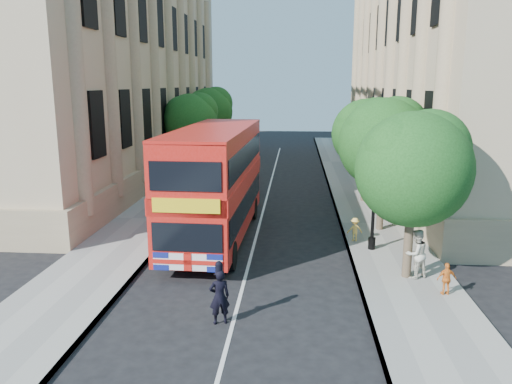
% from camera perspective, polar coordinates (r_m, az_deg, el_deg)
% --- Properties ---
extents(ground, '(120.00, 120.00, 0.00)m').
position_cam_1_polar(ground, '(15.97, -2.26, -13.40)').
color(ground, black).
rests_on(ground, ground).
extents(pavement_right, '(3.50, 80.00, 0.12)m').
position_cam_1_polar(pavement_right, '(25.54, 13.44, -3.62)').
color(pavement_right, gray).
rests_on(pavement_right, ground).
extents(pavement_left, '(3.50, 80.00, 0.12)m').
position_cam_1_polar(pavement_left, '(26.33, -12.16, -3.08)').
color(pavement_left, gray).
rests_on(pavement_left, ground).
extents(building_right, '(12.00, 38.00, 18.00)m').
position_cam_1_polar(building_right, '(40.18, 22.80, 14.35)').
color(building_right, tan).
rests_on(building_right, ground).
extents(building_left, '(12.00, 38.00, 18.00)m').
position_cam_1_polar(building_left, '(41.38, -18.08, 14.60)').
color(building_left, tan).
rests_on(building_left, ground).
extents(tree_right_near, '(4.00, 4.00, 6.08)m').
position_cam_1_polar(tree_right_near, '(17.98, 17.68, 3.17)').
color(tree_right_near, '#473828').
rests_on(tree_right_near, ground).
extents(tree_right_mid, '(4.20, 4.20, 6.37)m').
position_cam_1_polar(tree_right_mid, '(23.79, 14.53, 5.94)').
color(tree_right_mid, '#473828').
rests_on(tree_right_mid, ground).
extents(tree_right_far, '(4.00, 4.00, 6.15)m').
position_cam_1_polar(tree_right_far, '(29.71, 12.58, 6.98)').
color(tree_right_far, '#473828').
rests_on(tree_right_far, ground).
extents(tree_left_far, '(4.00, 4.00, 6.30)m').
position_cam_1_polar(tree_left_far, '(37.21, -7.45, 8.39)').
color(tree_left_far, '#473828').
rests_on(tree_left_far, ground).
extents(tree_left_back, '(4.20, 4.20, 6.65)m').
position_cam_1_polar(tree_left_back, '(45.04, -5.33, 9.44)').
color(tree_left_back, '#473828').
rests_on(tree_left_back, ground).
extents(lamp_post, '(0.32, 0.32, 5.16)m').
position_cam_1_polar(lamp_post, '(21.00, 13.37, -0.16)').
color(lamp_post, black).
rests_on(lamp_post, pavement_right).
extents(double_decker_bus, '(3.16, 10.79, 4.95)m').
position_cam_1_polar(double_decker_bus, '(22.19, -4.63, 1.39)').
color(double_decker_bus, red).
rests_on(double_decker_bus, ground).
extents(box_van, '(2.31, 5.47, 3.10)m').
position_cam_1_polar(box_van, '(30.90, -2.84, 2.22)').
color(box_van, black).
rests_on(box_van, ground).
extents(police_constable, '(0.71, 0.58, 1.67)m').
position_cam_1_polar(police_constable, '(14.89, -4.20, -11.85)').
color(police_constable, black).
rests_on(police_constable, ground).
extents(woman_pedestrian, '(1.08, 1.00, 1.78)m').
position_cam_1_polar(woman_pedestrian, '(18.70, 17.84, -6.74)').
color(woman_pedestrian, beige).
rests_on(woman_pedestrian, pavement_right).
extents(child_a, '(0.67, 0.36, 1.09)m').
position_cam_1_polar(child_a, '(17.70, 20.95, -9.25)').
color(child_a, orange).
rests_on(child_a, pavement_right).
extents(child_b, '(0.73, 0.49, 1.05)m').
position_cam_1_polar(child_b, '(22.40, 11.23, -4.22)').
color(child_b, '#F6C654').
rests_on(child_b, pavement_right).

